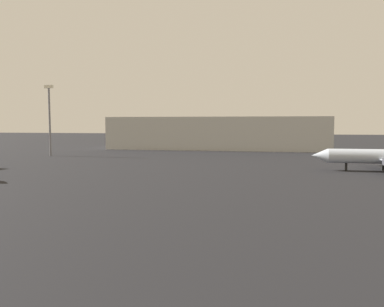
{
  "coord_description": "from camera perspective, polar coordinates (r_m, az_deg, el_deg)",
  "views": [
    {
      "loc": [
        4.61,
        -10.55,
        8.68
      ],
      "look_at": [
        -7.88,
        48.88,
        3.89
      ],
      "focal_mm": 36.11,
      "sensor_mm": 36.0,
      "label": 1
    }
  ],
  "objects": [
    {
      "name": "airplane_distant",
      "position": [
        76.96,
        26.24,
        -0.4
      ],
      "size": [
        23.91,
        21.75,
        8.84
      ],
      "rotation": [
        0.0,
        0.0,
        3.17
      ],
      "color": "#B2BCCC",
      "rests_on": "ground_plane"
    },
    {
      "name": "light_mast_left",
      "position": [
        108.88,
        -20.3,
        5.23
      ],
      "size": [
        2.4,
        0.5,
        18.64
      ],
      "color": "slate",
      "rests_on": "ground_plane"
    },
    {
      "name": "terminal_building",
      "position": [
        129.48,
        3.72,
        3.02
      ],
      "size": [
        71.55,
        18.85,
        10.69
      ],
      "primitive_type": "cube",
      "color": "#B7B7B2",
      "rests_on": "ground_plane"
    }
  ]
}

